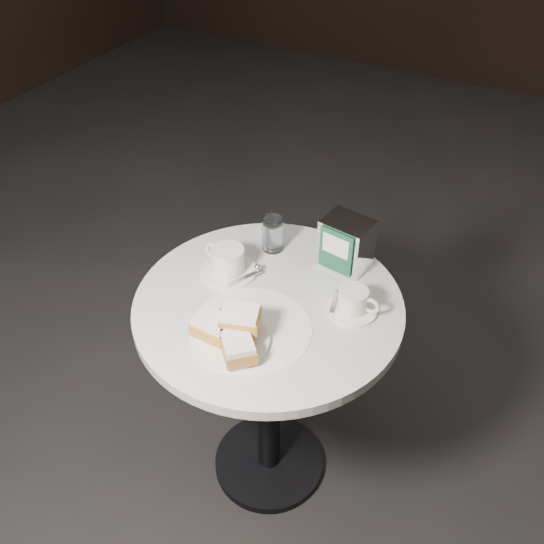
{
  "coord_description": "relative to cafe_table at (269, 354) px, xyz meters",
  "views": [
    {
      "loc": [
        0.56,
        -1.01,
        1.81
      ],
      "look_at": [
        0.0,
        0.02,
        0.83
      ],
      "focal_mm": 40.0,
      "sensor_mm": 36.0,
      "label": 1
    }
  ],
  "objects": [
    {
      "name": "napkin_dispenser",
      "position": [
        0.11,
        0.23,
        0.27
      ],
      "size": [
        0.14,
        0.12,
        0.15
      ],
      "rotation": [
        0.0,
        0.0,
        -0.15
      ],
      "color": "silver",
      "rests_on": "cafe_table"
    },
    {
      "name": "ground",
      "position": [
        0.0,
        0.0,
        -0.55
      ],
      "size": [
        7.0,
        7.0,
        0.0
      ],
      "primitive_type": "plane",
      "color": "black",
      "rests_on": "ground"
    },
    {
      "name": "water_glass_right",
      "position": [
        0.08,
        0.26,
        0.26
      ],
      "size": [
        0.1,
        0.1,
        0.12
      ],
      "rotation": [
        0.0,
        0.0,
        0.38
      ],
      "color": "white",
      "rests_on": "cafe_table"
    },
    {
      "name": "beignet_plate",
      "position": [
        -0.01,
        -0.17,
        0.23
      ],
      "size": [
        0.24,
        0.24,
        0.09
      ],
      "rotation": [
        0.0,
        0.0,
        -0.36
      ],
      "color": "silver",
      "rests_on": "cafe_table"
    },
    {
      "name": "water_glass_left",
      "position": [
        -0.1,
        0.21,
        0.25
      ],
      "size": [
        0.08,
        0.08,
        0.1
      ],
      "rotation": [
        0.0,
        0.0,
        0.32
      ],
      "color": "silver",
      "rests_on": "cafe_table"
    },
    {
      "name": "coffee_cup_right",
      "position": [
        0.2,
        0.07,
        0.23
      ],
      "size": [
        0.14,
        0.13,
        0.07
      ],
      "rotation": [
        0.0,
        0.0,
        -0.0
      ],
      "color": "white",
      "rests_on": "cafe_table"
    },
    {
      "name": "coffee_cup_left",
      "position": [
        -0.15,
        0.05,
        0.23
      ],
      "size": [
        0.18,
        0.18,
        0.08
      ],
      "rotation": [
        0.0,
        0.0,
        -0.21
      ],
      "color": "white",
      "rests_on": "cafe_table"
    },
    {
      "name": "cafe_table",
      "position": [
        0.0,
        0.0,
        0.0
      ],
      "size": [
        0.7,
        0.7,
        0.74
      ],
      "color": "black",
      "rests_on": "ground"
    },
    {
      "name": "sugar_spill",
      "position": [
        0.01,
        -0.11,
        0.2
      ],
      "size": [
        0.31,
        0.31,
        0.0
      ],
      "primitive_type": "cylinder",
      "rotation": [
        0.0,
        0.0,
        0.04
      ],
      "color": "white",
      "rests_on": "cafe_table"
    }
  ]
}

